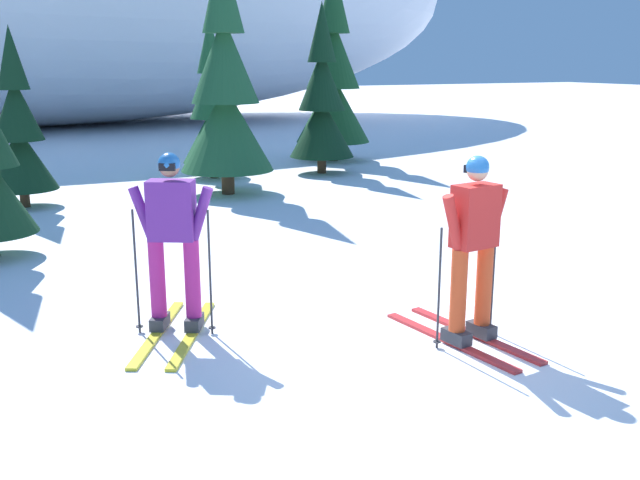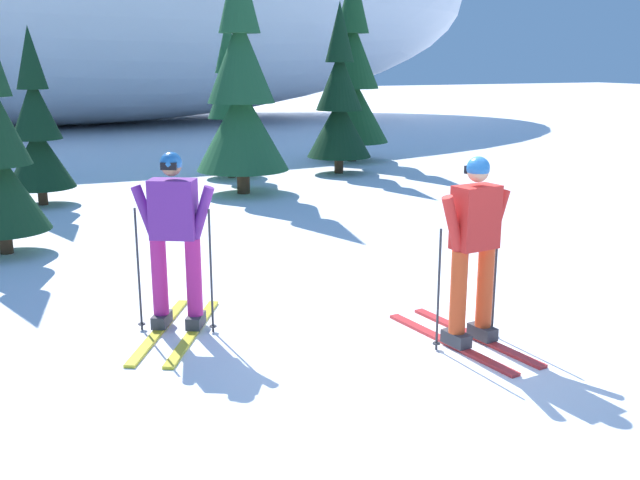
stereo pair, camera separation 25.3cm
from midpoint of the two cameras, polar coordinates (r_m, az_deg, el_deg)
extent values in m
plane|color=white|center=(7.01, 7.36, -7.72)|extent=(120.00, 120.00, 0.00)
cube|color=red|center=(6.97, 8.98, -7.80)|extent=(0.32, 1.71, 0.03)
cube|color=red|center=(7.18, 10.91, -7.22)|extent=(0.32, 1.71, 0.03)
cube|color=#38383D|center=(6.87, 9.57, -7.46)|extent=(0.18, 0.30, 0.12)
cube|color=#38383D|center=(7.08, 11.50, -6.89)|extent=(0.18, 0.30, 0.12)
cylinder|color=#DB471E|center=(6.72, 9.72, -3.91)|extent=(0.15, 0.15, 0.77)
cylinder|color=#DB471E|center=(6.94, 11.68, -3.44)|extent=(0.15, 0.15, 0.77)
cube|color=red|center=(6.66, 10.97, 1.85)|extent=(0.44, 0.29, 0.57)
cylinder|color=red|center=(6.50, 9.34, 1.10)|extent=(0.29, 0.13, 0.58)
cylinder|color=red|center=(6.85, 12.48, 1.61)|extent=(0.29, 0.13, 0.58)
sphere|color=tan|center=(6.59, 11.14, 5.35)|extent=(0.19, 0.19, 0.19)
sphere|color=#2366B2|center=(6.58, 11.15, 5.60)|extent=(0.21, 0.21, 0.21)
cube|color=black|center=(6.64, 10.66, 5.53)|extent=(0.15, 0.06, 0.07)
cylinder|color=#2D2D33|center=(6.64, 8.22, -3.82)|extent=(0.02, 0.02, 1.13)
cylinder|color=#2D2D33|center=(6.81, 8.07, -7.88)|extent=(0.07, 0.07, 0.01)
cylinder|color=#2D2D33|center=(7.10, 12.40, -2.83)|extent=(0.02, 0.02, 1.13)
cylinder|color=#2D2D33|center=(7.26, 12.19, -6.67)|extent=(0.07, 0.07, 0.01)
cube|color=gold|center=(7.19, -10.95, -7.17)|extent=(0.92, 1.58, 0.03)
cube|color=gold|center=(7.28, -13.57, -7.06)|extent=(0.92, 1.58, 0.03)
cube|color=#38383D|center=(7.26, -10.79, -6.34)|extent=(0.26, 0.31, 0.12)
cube|color=#38383D|center=(7.34, -13.39, -6.23)|extent=(0.26, 0.31, 0.12)
cylinder|color=#B7237A|center=(7.12, -10.95, -2.99)|extent=(0.15, 0.15, 0.77)
cylinder|color=#B7237A|center=(7.21, -13.59, -2.92)|extent=(0.15, 0.15, 0.77)
cube|color=#6B2889|center=(7.00, -12.56, 2.28)|extent=(0.49, 0.42, 0.57)
cylinder|color=#6B2889|center=(6.95, -10.42, 1.79)|extent=(0.29, 0.22, 0.58)
cylinder|color=#6B2889|center=(7.08, -14.60, 1.81)|extent=(0.29, 0.22, 0.58)
sphere|color=#A37556|center=(6.93, -12.73, 5.59)|extent=(0.19, 0.19, 0.19)
sphere|color=#2366B2|center=(6.93, -12.75, 5.84)|extent=(0.21, 0.21, 0.21)
cube|color=black|center=(6.85, -12.92, 5.58)|extent=(0.15, 0.10, 0.07)
cylinder|color=#2D2D33|center=(7.00, -9.62, -2.57)|extent=(0.02, 0.02, 1.22)
cylinder|color=#2D2D33|center=(7.17, -9.44, -6.78)|extent=(0.07, 0.07, 0.01)
cylinder|color=#2D2D33|center=(7.18, -15.17, -2.44)|extent=(0.02, 0.02, 1.22)
cylinder|color=#2D2D33|center=(7.35, -14.89, -6.55)|extent=(0.07, 0.07, 0.01)
cylinder|color=#47301E|center=(14.15, -22.58, 3.26)|extent=(0.17, 0.17, 0.43)
cone|color=black|center=(14.05, -22.83, 5.87)|extent=(1.22, 1.22, 1.09)
cone|color=black|center=(13.97, -23.17, 9.41)|extent=(0.88, 0.88, 1.09)
cone|color=black|center=(13.95, -23.51, 12.98)|extent=(0.54, 0.54, 1.09)
cylinder|color=#47301E|center=(14.46, -7.71, 4.83)|extent=(0.25, 0.25, 0.63)
cone|color=#1E512D|center=(14.34, -7.84, 8.62)|extent=(1.80, 1.80, 1.62)
cone|color=#1E512D|center=(14.28, -8.02, 13.79)|extent=(1.30, 1.30, 1.62)
cylinder|color=#47301E|center=(16.50, -8.72, 5.64)|extent=(0.19, 0.19, 0.47)
cone|color=#1E512D|center=(16.42, -8.81, 8.12)|extent=(1.35, 1.35, 1.21)
cone|color=#1E512D|center=(16.35, -8.94, 11.48)|extent=(0.97, 0.97, 1.21)
cone|color=#1E512D|center=(16.34, -9.07, 14.86)|extent=(0.59, 0.59, 1.21)
cylinder|color=#47301E|center=(17.01, -0.29, 6.12)|extent=(0.21, 0.21, 0.52)
cone|color=black|center=(16.92, -0.29, 8.77)|extent=(1.48, 1.48, 1.33)
cone|color=black|center=(16.86, -0.30, 12.37)|extent=(1.07, 1.07, 1.33)
cone|color=black|center=(16.86, -0.30, 15.98)|extent=(0.65, 0.65, 1.33)
cylinder|color=#47301E|center=(19.14, 0.63, 7.21)|extent=(0.27, 0.27, 0.66)
cone|color=#194723|center=(19.04, 0.64, 10.24)|extent=(1.90, 1.90, 1.70)
cone|color=#194723|center=(19.00, 0.65, 14.33)|extent=(1.37, 1.37, 1.70)
camera|label=1|loc=(0.13, -91.08, -0.27)|focal=40.93mm
camera|label=2|loc=(0.13, 88.92, 0.27)|focal=40.93mm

